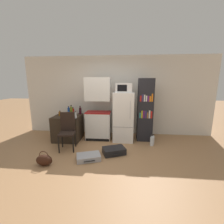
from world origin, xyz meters
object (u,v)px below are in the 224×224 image
bottle_amber_beer (60,114)px  water_bottle_front (152,141)px  refrigerator (123,117)px  bottle_clear_short (75,115)px  bottle_wine_dark (80,111)px  water_bottle_middle (153,140)px  bookshelf (145,110)px  suitcase_small_flat (114,151)px  bowl (68,116)px  handbag (44,160)px  bottle_olive_oil (71,111)px  chair (67,128)px  side_table (68,128)px  suitcase_large_flat (89,157)px  kitchen_hutch (98,111)px  microwave (124,88)px  bottle_ketchup_red (73,111)px  bottle_blue_soda (69,111)px

bottle_amber_beer → water_bottle_front: bearing=-4.6°
refrigerator → bottle_clear_short: refrigerator is taller
bottle_wine_dark → water_bottle_middle: 2.44m
bookshelf → suitcase_small_flat: size_ratio=2.96×
bowl → handbag: (-0.05, -1.38, -0.67)m
bottle_olive_oil → chair: bottle_olive_oil is taller
side_table → bottle_amber_beer: (-0.22, -0.03, 0.45)m
bowl → suitcase_large_flat: (0.85, -1.05, -0.73)m
bottle_wine_dark → suitcase_small_flat: bottle_wine_dark is taller
side_table → suitcase_large_flat: 1.55m
side_table → bookshelf: bookshelf is taller
bottle_olive_oil → bowl: size_ratio=1.93×
kitchen_hutch → bottle_olive_oil: size_ratio=6.08×
refrigerator → bottle_clear_short: size_ratio=7.74×
suitcase_large_flat → bookshelf: bearing=24.8°
refrigerator → bottle_clear_short: 1.43m
side_table → handbag: side_table is taller
suitcase_large_flat → microwave: bearing=39.6°
kitchen_hutch → water_bottle_middle: (1.67, -0.29, -0.77)m
bookshelf → bottle_ketchup_red: 2.32m
bottle_blue_soda → bottle_olive_oil: bottle_olive_oil is taller
bottle_blue_soda → bottle_olive_oil: (0.13, -0.11, 0.02)m
bottle_olive_oil → water_bottle_middle: size_ratio=1.05×
suitcase_small_flat → chair: bearing=147.9°
kitchen_hutch → water_bottle_middle: kitchen_hutch is taller
chair → water_bottle_front: 2.39m
water_bottle_front → bowl: bearing=177.4°
refrigerator → bottle_wine_dark: 1.42m
side_table → bowl: bowl is taller
side_table → bottle_amber_beer: bearing=-172.2°
bottle_amber_beer → bottle_ketchup_red: bearing=47.4°
suitcase_small_flat → water_bottle_front: size_ratio=1.97×
bottle_ketchup_red → bottle_olive_oil: size_ratio=0.67×
chair → water_bottle_front: chair is taller
chair → suitcase_small_flat: (1.28, -0.21, -0.50)m
bottle_amber_beer → chair: size_ratio=0.16×
bottle_amber_beer → bottle_wine_dark: size_ratio=0.59×
water_bottle_front → water_bottle_middle: bearing=64.7°
bottle_blue_soda → bowl: bearing=-70.9°
side_table → water_bottle_middle: side_table is taller
bottle_olive_oil → suitcase_small_flat: bottle_olive_oil is taller
microwave → bottle_clear_short: (-1.38, -0.36, -0.78)m
handbag → bottle_blue_soda: bearing=92.0°
bottle_olive_oil → bookshelf: bearing=2.8°
suitcase_small_flat → bottle_ketchup_red: bearing=119.0°
water_bottle_front → bottle_olive_oil: bearing=172.2°
bottle_blue_soda → bottle_clear_short: bearing=-50.4°
refrigerator → bottle_clear_short: (-1.38, -0.36, 0.10)m
suitcase_small_flat → water_bottle_middle: size_ratio=2.12×
bowl → bottle_ketchup_red: bearing=91.8°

